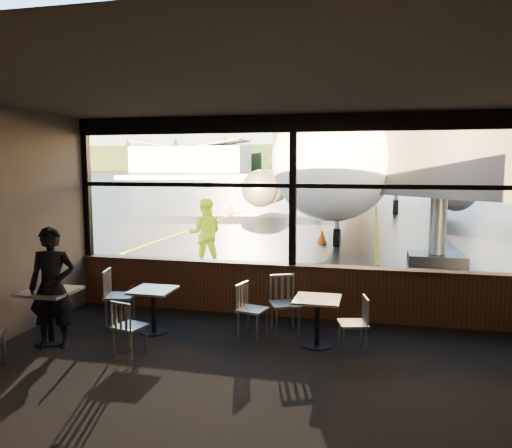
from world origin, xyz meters
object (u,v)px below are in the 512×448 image
(chair_mid_s, at_px, (130,327))
(chair_near_e, at_px, (353,324))
(cafe_table_near, at_px, (317,322))
(passenger, at_px, (52,288))
(ground_crew, at_px, (205,233))
(cafe_table_left, at_px, (51,316))
(chair_near_n, at_px, (285,305))
(chair_near_w, at_px, (253,310))
(jet_bridge, at_px, (463,177))
(cafe_table_mid, at_px, (154,311))
(chair_mid_w, at_px, (120,297))
(cone_nose, at_px, (322,236))
(airliner, at_px, (357,119))
(cone_wing, at_px, (230,208))

(chair_mid_s, bearing_deg, chair_near_e, 29.86)
(cafe_table_near, distance_m, passenger, 3.88)
(passenger, relative_size, ground_crew, 0.98)
(cafe_table_left, height_order, chair_near_n, chair_near_n)
(chair_near_w, bearing_deg, jet_bridge, 162.80)
(jet_bridge, height_order, chair_near_n, jet_bridge)
(chair_near_e, bearing_deg, chair_near_n, 48.64)
(cafe_table_mid, bearing_deg, chair_near_e, -1.94)
(cafe_table_near, height_order, chair_mid_w, chair_mid_w)
(chair_mid_s, bearing_deg, cone_nose, 96.08)
(ground_crew, xyz_separation_m, cone_nose, (2.52, 4.86, -0.67))
(jet_bridge, relative_size, chair_near_e, 13.27)
(airliner, height_order, cafe_table_mid, airliner)
(cafe_table_left, bearing_deg, passenger, -43.06)
(airliner, height_order, chair_near_w, airliner)
(chair_mid_w, bearing_deg, cone_wing, 177.34)
(chair_near_e, height_order, cone_wing, chair_near_e)
(chair_near_n, height_order, chair_mid_w, chair_mid_w)
(jet_bridge, height_order, passenger, jet_bridge)
(cafe_table_near, bearing_deg, jet_bridge, 66.38)
(chair_mid_w, relative_size, cone_wing, 1.64)
(cafe_table_mid, distance_m, chair_near_n, 2.08)
(chair_mid_s, xyz_separation_m, ground_crew, (-0.95, 5.94, 0.50))
(airliner, xyz_separation_m, jet_bridge, (3.22, -13.62, -2.76))
(cone_wing, bearing_deg, cone_nose, -57.83)
(cafe_table_near, distance_m, cone_nose, 9.89)
(chair_near_w, bearing_deg, cafe_table_left, -57.99)
(airliner, xyz_separation_m, chair_mid_s, (-2.29, -21.44, -4.70))
(chair_mid_w, distance_m, ground_crew, 4.74)
(chair_near_w, distance_m, cone_wing, 20.29)
(chair_near_w, distance_m, cone_nose, 9.67)
(chair_mid_w, height_order, cone_nose, chair_mid_w)
(chair_near_n, xyz_separation_m, cone_nose, (-0.38, 9.39, -0.23))
(cafe_table_mid, relative_size, chair_near_e, 0.88)
(ground_crew, xyz_separation_m, cone_wing, (-3.59, 14.56, -0.62))
(jet_bridge, bearing_deg, passenger, -130.82)
(cafe_table_near, bearing_deg, cafe_table_left, -168.80)
(jet_bridge, height_order, cone_nose, jet_bridge)
(cafe_table_near, relative_size, cafe_table_left, 0.90)
(jet_bridge, xyz_separation_m, passenger, (-6.74, -7.80, -1.46))
(chair_mid_s, distance_m, chair_mid_w, 1.47)
(cafe_table_near, bearing_deg, airliner, 90.59)
(cafe_table_left, bearing_deg, airliner, 80.19)
(cone_nose, bearing_deg, cone_wing, 122.17)
(airliner, distance_m, cone_wing, 8.41)
(cafe_table_near, bearing_deg, cafe_table_mid, -179.95)
(cafe_table_near, relative_size, chair_near_w, 0.86)
(chair_near_n, distance_m, chair_mid_w, 2.77)
(jet_bridge, relative_size, passenger, 6.06)
(cafe_table_near, height_order, cone_wing, cafe_table_near)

